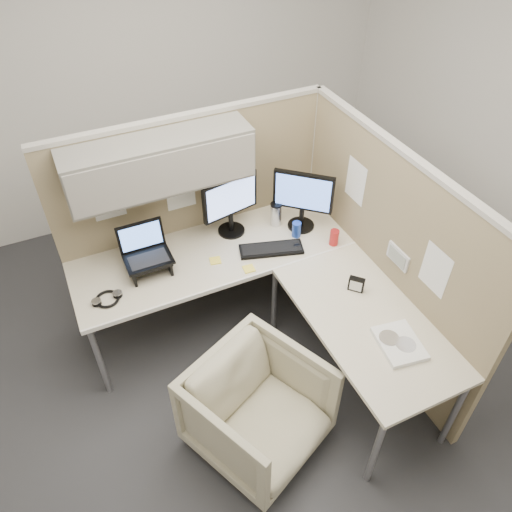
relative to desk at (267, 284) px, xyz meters
name	(u,v)px	position (x,y,z in m)	size (l,w,h in m)	color
ground	(258,365)	(-0.12, -0.13, -0.69)	(4.50, 4.50, 0.00)	#2B2C2F
partition_back	(180,192)	(-0.34, 0.70, 0.41)	(2.00, 0.36, 1.63)	#928160
partition_right	(381,254)	(0.78, -0.19, 0.13)	(0.07, 2.03, 1.63)	#928160
desk	(267,284)	(0.00, 0.00, 0.00)	(2.00, 1.98, 0.73)	beige
office_chair	(259,407)	(-0.37, -0.65, -0.31)	(0.73, 0.68, 0.75)	beige
monitor_left	(230,201)	(-0.02, 0.57, 0.32)	(0.44, 0.20, 0.47)	black
monitor_right	(303,196)	(0.48, 0.41, 0.32)	(0.35, 0.32, 0.47)	black
laptop_station	(147,256)	(-0.69, 0.43, 0.17)	(0.31, 0.27, 0.33)	black
keyboard	(271,249)	(0.16, 0.25, 0.05)	(0.45, 0.15, 0.02)	black
mouse	(297,247)	(0.33, 0.20, 0.06)	(0.09, 0.06, 0.03)	black
travel_mug	(276,214)	(0.32, 0.51, 0.14)	(0.09, 0.09, 0.19)	silver
soda_can_green	(334,237)	(0.60, 0.13, 0.10)	(0.07, 0.07, 0.12)	#B21E1E
soda_can_silver	(296,229)	(0.40, 0.32, 0.10)	(0.07, 0.07, 0.12)	#1E3FA5
sticky_note_c	(164,257)	(-0.57, 0.51, 0.05)	(0.08, 0.08, 0.01)	yellow
sticky_note_d	(215,261)	(-0.25, 0.32, 0.05)	(0.08, 0.08, 0.01)	yellow
sticky_note_b	(249,269)	(-0.07, 0.14, 0.05)	(0.08, 0.08, 0.01)	yellow
headphones	(107,299)	(-1.02, 0.26, 0.06)	(0.20, 0.17, 0.03)	black
paper_stack	(399,343)	(0.46, -0.82, 0.06)	(0.28, 0.33, 0.03)	white
desk_clock	(356,284)	(0.48, -0.33, 0.09)	(0.10, 0.10, 0.10)	black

